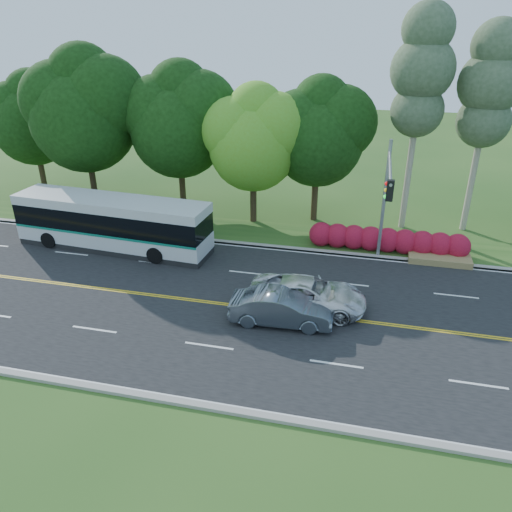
% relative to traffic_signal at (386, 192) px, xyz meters
% --- Properties ---
extents(ground, '(120.00, 120.00, 0.00)m').
position_rel_traffic_signal_xyz_m(ground, '(-6.49, -5.40, -4.67)').
color(ground, '#284F1A').
rests_on(ground, ground).
extents(road, '(60.00, 14.00, 0.02)m').
position_rel_traffic_signal_xyz_m(road, '(-6.49, -5.40, -4.66)').
color(road, black).
rests_on(road, ground).
extents(curb_north, '(60.00, 0.30, 0.15)m').
position_rel_traffic_signal_xyz_m(curb_north, '(-6.49, 1.75, -4.60)').
color(curb_north, '#9D978D').
rests_on(curb_north, ground).
extents(curb_south, '(60.00, 0.30, 0.15)m').
position_rel_traffic_signal_xyz_m(curb_south, '(-6.49, -12.55, -4.60)').
color(curb_south, '#9D978D').
rests_on(curb_south, ground).
extents(grass_verge, '(60.00, 4.00, 0.10)m').
position_rel_traffic_signal_xyz_m(grass_verge, '(-6.49, 3.60, -4.62)').
color(grass_verge, '#284F1A').
rests_on(grass_verge, ground).
extents(lane_markings, '(57.60, 13.82, 0.00)m').
position_rel_traffic_signal_xyz_m(lane_markings, '(-6.59, -5.40, -4.65)').
color(lane_markings, gold).
rests_on(lane_markings, road).
extents(tree_row, '(44.70, 9.10, 13.84)m').
position_rel_traffic_signal_xyz_m(tree_row, '(-11.65, 6.73, 2.06)').
color(tree_row, black).
rests_on(tree_row, ground).
extents(bougainvillea_hedge, '(9.50, 2.25, 1.50)m').
position_rel_traffic_signal_xyz_m(bougainvillea_hedge, '(0.69, 2.75, -3.95)').
color(bougainvillea_hedge, maroon).
rests_on(bougainvillea_hedge, ground).
extents(traffic_signal, '(0.42, 6.10, 7.00)m').
position_rel_traffic_signal_xyz_m(traffic_signal, '(0.00, 0.00, 0.00)').
color(traffic_signal, '#96999E').
rests_on(traffic_signal, ground).
extents(transit_bus, '(12.27, 3.48, 3.17)m').
position_rel_traffic_signal_xyz_m(transit_bus, '(-15.82, -0.49, -3.08)').
color(transit_bus, silver).
rests_on(transit_bus, road).
extents(sedan, '(4.85, 1.93, 1.57)m').
position_rel_traffic_signal_xyz_m(sedan, '(-4.30, -6.37, -3.87)').
color(sedan, slate).
rests_on(sedan, road).
extents(suv, '(5.77, 2.82, 1.58)m').
position_rel_traffic_signal_xyz_m(suv, '(-3.27, -4.90, -3.86)').
color(suv, silver).
rests_on(suv, road).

